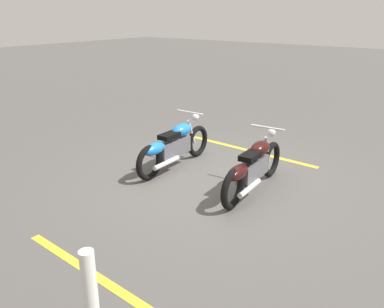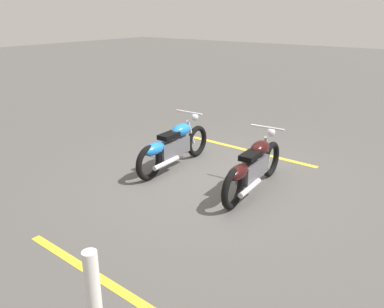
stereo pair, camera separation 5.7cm
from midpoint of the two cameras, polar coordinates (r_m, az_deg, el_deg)
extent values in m
plane|color=#514F4C|center=(7.53, 3.27, -3.29)|extent=(60.00, 60.00, 0.00)
torus|color=black|center=(8.47, 0.99, 1.85)|extent=(0.67, 0.13, 0.67)
torus|color=black|center=(7.31, -5.92, -1.25)|extent=(0.67, 0.13, 0.67)
cube|color=#59595E|center=(7.81, -2.44, 0.90)|extent=(0.85, 0.25, 0.32)
ellipsoid|color=blue|center=(7.92, -1.28, 3.48)|extent=(0.53, 0.30, 0.24)
ellipsoid|color=blue|center=(7.35, -5.16, 0.75)|extent=(0.57, 0.26, 0.22)
cube|color=black|center=(7.62, -3.06, 2.63)|extent=(0.45, 0.25, 0.09)
cylinder|color=silver|center=(8.21, 0.10, 3.18)|extent=(0.27, 0.06, 0.56)
cylinder|color=silver|center=(8.06, -0.10, 5.98)|extent=(0.06, 0.62, 0.04)
sphere|color=silver|center=(8.26, 0.70, 5.31)|extent=(0.15, 0.15, 0.15)
cylinder|color=silver|center=(7.49, -3.44, -1.27)|extent=(0.70, 0.11, 0.09)
torus|color=black|center=(7.58, 11.48, -0.77)|extent=(0.68, 0.16, 0.67)
torus|color=black|center=(6.26, 6.09, -5.02)|extent=(0.68, 0.16, 0.67)
cube|color=#59595E|center=(6.83, 8.91, -2.17)|extent=(0.85, 0.28, 0.32)
ellipsoid|color=black|center=(6.96, 9.96, 0.83)|extent=(0.54, 0.32, 0.24)
ellipsoid|color=black|center=(6.30, 6.83, -2.64)|extent=(0.58, 0.28, 0.22)
cube|color=black|center=(6.62, 8.58, -0.28)|extent=(0.46, 0.27, 0.09)
cylinder|color=silver|center=(7.29, 10.94, 0.62)|extent=(0.27, 0.08, 0.56)
cylinder|color=silver|center=(7.12, 11.00, 3.73)|extent=(0.08, 0.62, 0.04)
sphere|color=silver|center=(7.34, 11.53, 3.03)|extent=(0.15, 0.15, 0.15)
cylinder|color=silver|center=(6.51, 8.50, -4.84)|extent=(0.70, 0.14, 0.09)
cylinder|color=white|center=(3.98, -13.87, -19.20)|extent=(0.14, 0.14, 0.97)
cube|color=yellow|center=(8.99, 8.43, 0.47)|extent=(0.27, 3.20, 0.01)
cube|color=yellow|center=(4.89, -11.50, -17.78)|extent=(0.27, 3.20, 0.01)
camera|label=1|loc=(0.03, 90.24, -0.09)|focal=37.28mm
camera|label=2|loc=(0.03, -89.76, 0.09)|focal=37.28mm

